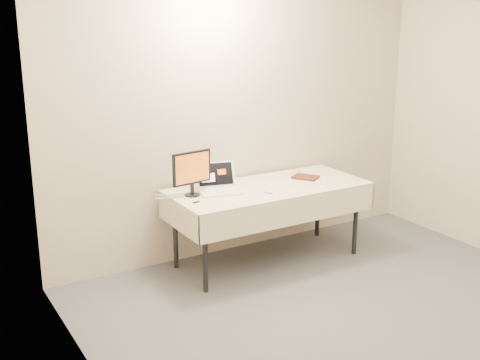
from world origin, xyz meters
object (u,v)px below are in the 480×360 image
book (302,169)px  laptop (218,185)px  table (268,193)px  monitor (192,170)px

book → laptop: bearing=140.9°
laptop → book: bearing=6.8°
laptop → book: (0.86, -0.10, 0.06)m
table → monitor: size_ratio=4.69×
table → book: (0.39, 0.00, 0.18)m
table → book: book is taller
monitor → book: size_ratio=1.69×
table → laptop: laptop is taller
book → monitor: bearing=143.2°
table → laptop: bearing=167.2°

